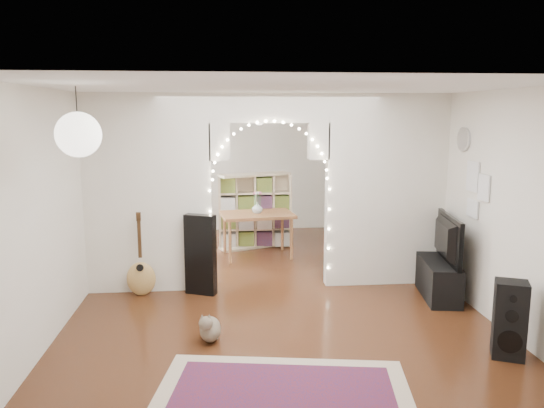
{
  "coord_description": "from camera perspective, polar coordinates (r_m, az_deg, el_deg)",
  "views": [
    {
      "loc": [
        -0.64,
        -7.23,
        2.44
      ],
      "look_at": [
        0.06,
        0.3,
        1.13
      ],
      "focal_mm": 35.0,
      "sensor_mm": 36.0,
      "label": 1
    }
  ],
  "objects": [
    {
      "name": "tabby_cat",
      "position": [
        5.9,
        -6.71,
        -13.15
      ],
      "size": [
        0.32,
        0.55,
        0.36
      ],
      "rotation": [
        0.0,
        0.0,
        -0.28
      ],
      "color": "brown",
      "rests_on": "floor"
    },
    {
      "name": "floor_speaker",
      "position": [
        5.92,
        24.2,
        -11.31
      ],
      "size": [
        0.39,
        0.36,
        0.79
      ],
      "rotation": [
        0.0,
        0.0,
        -0.41
      ],
      "color": "black",
      "rests_on": "floor"
    },
    {
      "name": "picture_frames",
      "position": [
        7.03,
        21.07,
        1.47
      ],
      "size": [
        0.02,
        0.5,
        0.7
      ],
      "primitive_type": null,
      "color": "white",
      "rests_on": "wall_right"
    },
    {
      "name": "ceiling_fan",
      "position": [
        9.25,
        -1.38,
        9.57
      ],
      "size": [
        1.1,
        1.1,
        0.3
      ],
      "primitive_type": null,
      "color": "gold",
      "rests_on": "ceiling"
    },
    {
      "name": "divider_wall",
      "position": [
        7.33,
        -0.28,
        1.85
      ],
      "size": [
        5.0,
        0.2,
        2.7
      ],
      "color": "silver",
      "rests_on": "floor"
    },
    {
      "name": "tv",
      "position": [
        7.31,
        17.71,
        -3.55
      ],
      "size": [
        0.3,
        1.08,
        0.62
      ],
      "primitive_type": "imported",
      "rotation": [
        0.0,
        0.0,
        1.42
      ],
      "color": "black",
      "rests_on": "media_console"
    },
    {
      "name": "media_console",
      "position": [
        7.46,
        17.48,
        -7.74
      ],
      "size": [
        0.55,
        1.05,
        0.5
      ],
      "primitive_type": "cube",
      "rotation": [
        0.0,
        0.0,
        -0.15
      ],
      "color": "black",
      "rests_on": "floor"
    },
    {
      "name": "wall_clock",
      "position": [
        7.34,
        19.98,
        6.57
      ],
      "size": [
        0.03,
        0.31,
        0.31
      ],
      "primitive_type": "cylinder",
      "rotation": [
        0.0,
        1.57,
        0.0
      ],
      "color": "white",
      "rests_on": "wall_right"
    },
    {
      "name": "ceiling",
      "position": [
        7.26,
        -0.28,
        11.86
      ],
      "size": [
        5.0,
        7.5,
        0.02
      ],
      "primitive_type": "cube",
      "color": "white",
      "rests_on": "wall_back"
    },
    {
      "name": "wall_front",
      "position": [
        3.71,
        4.86,
        -7.37
      ],
      "size": [
        5.0,
        0.02,
        2.7
      ],
      "primitive_type": "cube",
      "color": "silver",
      "rests_on": "floor"
    },
    {
      "name": "dining_table",
      "position": [
        9.0,
        -1.59,
        -1.45
      ],
      "size": [
        1.3,
        0.95,
        0.76
      ],
      "rotation": [
        0.0,
        0.0,
        0.13
      ],
      "color": "brown",
      "rests_on": "floor"
    },
    {
      "name": "wall_right",
      "position": [
        7.96,
        17.97,
        1.46
      ],
      "size": [
        0.02,
        7.5,
        2.7
      ],
      "primitive_type": "cube",
      "color": "silver",
      "rests_on": "floor"
    },
    {
      "name": "paper_lantern",
      "position": [
        5.0,
        -20.11,
        7.02
      ],
      "size": [
        0.4,
        0.4,
        0.4
      ],
      "primitive_type": "sphere",
      "color": "white",
      "rests_on": "ceiling"
    },
    {
      "name": "dining_chair_right",
      "position": [
        8.11,
        8.09,
        -6.04
      ],
      "size": [
        0.55,
        0.56,
        0.48
      ],
      "primitive_type": "imported",
      "rotation": [
        0.0,
        0.0,
        -0.08
      ],
      "color": "brown",
      "rests_on": "floor"
    },
    {
      "name": "floor",
      "position": [
        7.66,
        -0.27,
        -8.76
      ],
      "size": [
        7.5,
        7.5,
        0.0
      ],
      "primitive_type": "plane",
      "color": "black",
      "rests_on": "ground"
    },
    {
      "name": "acoustic_guitar",
      "position": [
        7.35,
        -13.95,
        -6.4
      ],
      "size": [
        0.4,
        0.17,
        0.97
      ],
      "rotation": [
        0.0,
        0.0,
        -0.1
      ],
      "color": "#B38C47",
      "rests_on": "floor"
    },
    {
      "name": "bookcase",
      "position": [
        9.65,
        -1.85,
        -0.7
      ],
      "size": [
        1.35,
        0.8,
        1.36
      ],
      "primitive_type": "cube",
      "rotation": [
        0.0,
        0.0,
        0.38
      ],
      "color": "beige",
      "rests_on": "floor"
    },
    {
      "name": "wall_left",
      "position": [
        7.55,
        -19.54,
        0.94
      ],
      "size": [
        0.02,
        7.5,
        2.7
      ],
      "primitive_type": "cube",
      "color": "silver",
      "rests_on": "floor"
    },
    {
      "name": "flower_vase",
      "position": [
        8.97,
        -1.6,
        -0.39
      ],
      "size": [
        0.21,
        0.21,
        0.19
      ],
      "primitive_type": "imported",
      "rotation": [
        0.0,
        0.0,
        0.13
      ],
      "color": "white",
      "rests_on": "dining_table"
    },
    {
      "name": "dining_chair_left",
      "position": [
        10.24,
        0.62,
        -2.59
      ],
      "size": [
        0.61,
        0.62,
        0.48
      ],
      "primitive_type": "imported",
      "rotation": [
        0.0,
        0.0,
        -0.21
      ],
      "color": "brown",
      "rests_on": "floor"
    },
    {
      "name": "fairy_lights",
      "position": [
        7.19,
        -0.19,
        2.7
      ],
      "size": [
        1.64,
        0.04,
        1.6
      ],
      "primitive_type": null,
      "color": "#FFEABF",
      "rests_on": "divider_wall"
    },
    {
      "name": "guitar_case",
      "position": [
        7.24,
        -7.69,
        -5.42
      ],
      "size": [
        0.44,
        0.29,
        1.1
      ],
      "primitive_type": "cube",
      "rotation": [
        0.0,
        0.0,
        -0.41
      ],
      "color": "black",
      "rests_on": "floor"
    },
    {
      "name": "wall_back",
      "position": [
        11.05,
        -1.98,
        4.16
      ],
      "size": [
        5.0,
        0.02,
        2.7
      ],
      "primitive_type": "cube",
      "color": "silver",
      "rests_on": "floor"
    },
    {
      "name": "window",
      "position": [
        9.26,
        -16.73,
        3.58
      ],
      "size": [
        0.04,
        1.2,
        1.4
      ],
      "primitive_type": "cube",
      "color": "white",
      "rests_on": "wall_left"
    },
    {
      "name": "area_rug",
      "position": [
        4.8,
        1.13,
        -20.66
      ],
      "size": [
        2.48,
        2.02,
        0.02
      ],
      "primitive_type": "cube",
      "rotation": [
        0.0,
        0.0,
        -0.16
      ],
      "color": "maroon",
      "rests_on": "floor"
    }
  ]
}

